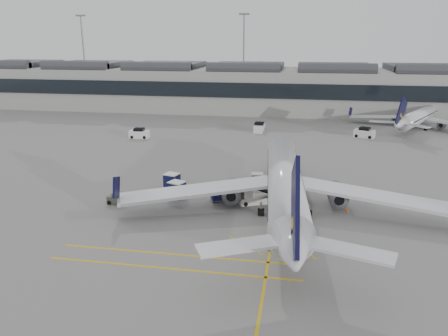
% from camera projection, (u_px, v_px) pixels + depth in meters
% --- Properties ---
extents(ground, '(220.00, 220.00, 0.00)m').
position_uv_depth(ground, '(186.00, 211.00, 48.87)').
color(ground, gray).
rests_on(ground, ground).
extents(terminal, '(200.00, 20.45, 12.40)m').
position_uv_depth(terminal, '(255.00, 88.00, 114.99)').
color(terminal, '#9E9E99').
rests_on(terminal, ground).
extents(light_masts, '(113.00, 0.60, 25.45)m').
position_uv_depth(light_masts, '(255.00, 53.00, 126.16)').
color(light_masts, slate).
rests_on(light_masts, ground).
extents(apron_markings, '(0.25, 60.00, 0.01)m').
position_uv_depth(apron_markings, '(280.00, 188.00, 56.64)').
color(apron_markings, gold).
rests_on(apron_markings, ground).
extents(airliner_main, '(37.09, 40.65, 10.80)m').
position_uv_depth(airliner_main, '(285.00, 183.00, 48.41)').
color(airliner_main, silver).
rests_on(airliner_main, ground).
extents(airliner_far, '(26.14, 28.83, 8.45)m').
position_uv_depth(airliner_far, '(419.00, 117.00, 93.34)').
color(airliner_far, silver).
rests_on(airliner_far, ground).
extents(belt_loader, '(5.40, 3.35, 2.15)m').
position_uv_depth(belt_loader, '(256.00, 198.00, 51.31)').
color(belt_loader, silver).
rests_on(belt_loader, ground).
extents(baggage_cart_a, '(1.77, 1.53, 1.69)m').
position_uv_depth(baggage_cart_a, '(257.00, 179.00, 57.16)').
color(baggage_cart_a, gray).
rests_on(baggage_cart_a, ground).
extents(baggage_cart_b, '(2.00, 1.86, 1.68)m').
position_uv_depth(baggage_cart_b, '(218.00, 194.00, 51.84)').
color(baggage_cart_b, gray).
rests_on(baggage_cart_b, ground).
extents(baggage_cart_c, '(2.37, 2.18, 2.03)m').
position_uv_depth(baggage_cart_c, '(177.00, 189.00, 52.86)').
color(baggage_cart_c, gray).
rests_on(baggage_cart_c, ground).
extents(baggage_cart_d, '(2.26, 2.04, 1.99)m').
position_uv_depth(baggage_cart_d, '(172.00, 181.00, 56.11)').
color(baggage_cart_d, gray).
rests_on(baggage_cart_d, ground).
extents(ramp_agent_a, '(0.77, 0.77, 1.80)m').
position_uv_depth(ramp_agent_a, '(222.00, 192.00, 52.26)').
color(ramp_agent_a, orange).
rests_on(ramp_agent_a, ground).
extents(ramp_agent_b, '(0.81, 0.66, 1.55)m').
position_uv_depth(ramp_agent_b, '(238.00, 194.00, 52.05)').
color(ramp_agent_b, '#DF550B').
rests_on(ramp_agent_b, ground).
extents(pushback_tug, '(2.27, 1.42, 1.26)m').
position_uv_depth(pushback_tug, '(118.00, 199.00, 51.17)').
color(pushback_tug, '#525447').
rests_on(pushback_tug, ground).
extents(safety_cone_nose, '(0.36, 0.36, 0.50)m').
position_uv_depth(safety_cone_nose, '(287.00, 164.00, 66.31)').
color(safety_cone_nose, '#F24C0A').
rests_on(safety_cone_nose, ground).
extents(safety_cone_engine, '(0.35, 0.35, 0.49)m').
position_uv_depth(safety_cone_engine, '(347.00, 210.00, 48.74)').
color(safety_cone_engine, '#F24C0A').
rests_on(safety_cone_engine, ground).
extents(service_van_left, '(3.80, 2.05, 1.91)m').
position_uv_depth(service_van_left, '(139.00, 134.00, 84.67)').
color(service_van_left, silver).
rests_on(service_van_left, ground).
extents(service_van_mid, '(2.06, 3.93, 1.99)m').
position_uv_depth(service_van_mid, '(259.00, 128.00, 90.21)').
color(service_van_mid, silver).
rests_on(service_van_mid, ground).
extents(service_van_right, '(4.27, 3.16, 1.97)m').
position_uv_depth(service_van_right, '(364.00, 133.00, 85.17)').
color(service_van_right, silver).
rests_on(service_van_right, ground).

